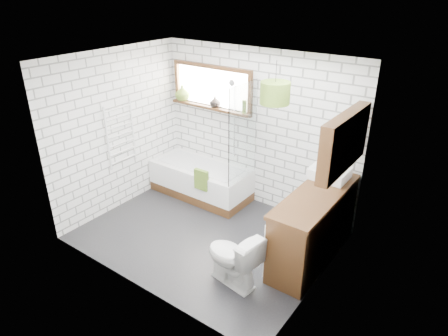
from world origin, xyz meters
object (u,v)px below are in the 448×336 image
Objects in this scene: pendant at (275,93)px; vanity at (314,226)px; basin at (329,173)px; toilet at (232,258)px; bathtub at (201,180)px.

vanity is at bearing -8.10° from pendant.
toilet is (-0.51, -1.52, -0.67)m from basin.
basin is 1.29× the size of pendant.
vanity is 1.18m from toilet.
toilet is 2.08m from pendant.
basin is at bearing 30.47° from pendant.
vanity reaches higher than bathtub.
bathtub is 2.33m from vanity.
bathtub is 2.27m from toilet.
pendant is (-0.16, 1.13, 1.74)m from toilet.
vanity reaches higher than toilet.
toilet is at bearing -41.44° from bathtub.
pendant reaches higher than toilet.
pendant is (-0.67, -0.40, 1.07)m from basin.
bathtub is at bearing 166.43° from pendant.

